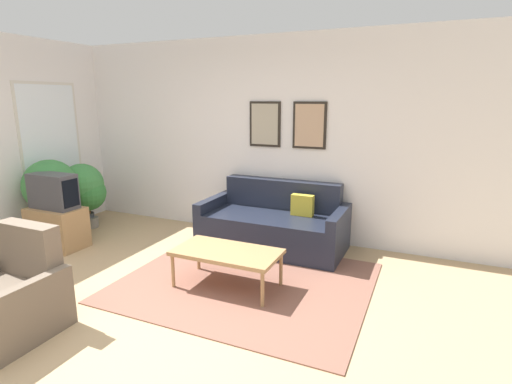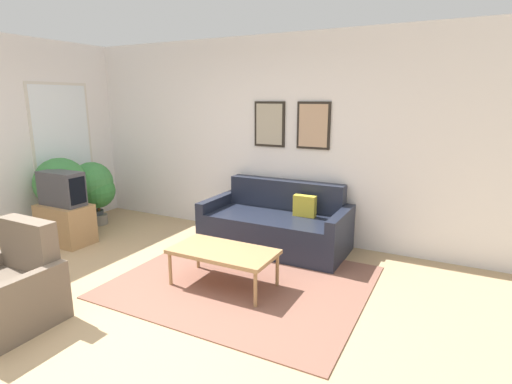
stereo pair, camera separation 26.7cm
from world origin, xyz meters
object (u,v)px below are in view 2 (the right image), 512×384
(couch, at_px, (277,225))
(tv, at_px, (62,188))
(coffee_table, at_px, (223,253))
(potted_plant_tall, at_px, (61,184))
(armchair, at_px, (6,293))

(couch, xyz_separation_m, tv, (-2.56, -1.14, 0.45))
(coffee_table, distance_m, potted_plant_tall, 2.99)
(armchair, distance_m, potted_plant_tall, 2.54)
(couch, bearing_deg, tv, -155.93)
(couch, distance_m, coffee_table, 1.26)
(armchair, bearing_deg, coffee_table, 43.56)
(couch, relative_size, potted_plant_tall, 1.69)
(coffee_table, bearing_deg, tv, 177.30)
(couch, height_order, potted_plant_tall, potted_plant_tall)
(tv, distance_m, potted_plant_tall, 0.49)
(couch, distance_m, potted_plant_tall, 3.11)
(couch, bearing_deg, potted_plant_tall, -163.84)
(coffee_table, height_order, potted_plant_tall, potted_plant_tall)
(armchair, relative_size, potted_plant_tall, 0.80)
(coffee_table, bearing_deg, couch, 89.22)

